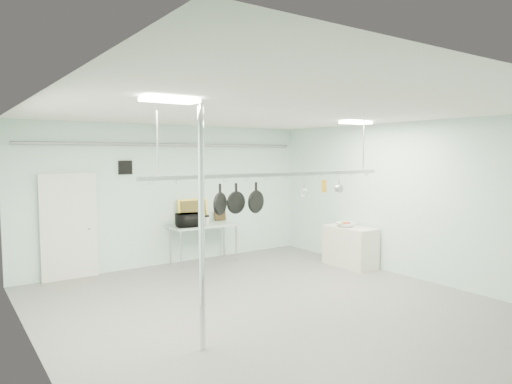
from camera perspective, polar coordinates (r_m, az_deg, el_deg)
floor at (r=7.66m, az=2.73°, el=-14.58°), size 8.00×8.00×0.00m
ceiling at (r=7.26m, az=2.83°, el=9.91°), size 7.00×8.00×0.02m
back_wall at (r=10.71m, az=-10.41°, el=-0.34°), size 7.00×0.02×3.20m
right_wall at (r=9.81m, az=19.11°, el=-0.99°), size 0.02×8.00×3.20m
door at (r=10.00m, az=-22.34°, el=-4.16°), size 1.10×0.10×2.20m
wall_vent at (r=10.25m, az=-16.02°, el=2.97°), size 0.30×0.04×0.30m
conduit_pipe at (r=10.59m, az=-10.30°, el=5.83°), size 6.60×0.07×0.07m
chrome_pole at (r=5.87m, az=-6.82°, el=-4.46°), size 0.08×0.08×3.20m
prep_table at (r=10.72m, az=-6.55°, el=-4.42°), size 1.60×0.70×0.91m
side_cabinet at (r=10.61m, az=11.67°, el=-6.69°), size 0.60×1.20×0.90m
pot_rack at (r=7.60m, az=2.61°, el=2.43°), size 4.80×0.06×1.00m
light_panel_left at (r=5.43m, az=-10.71°, el=11.25°), size 0.65×0.30×0.05m
light_panel_right at (r=9.32m, az=12.37°, el=8.48°), size 0.65×0.30×0.05m
microwave at (r=10.39m, az=-8.39°, el=-3.49°), size 0.59×0.45×0.30m
coffee_canister at (r=10.68m, az=-6.26°, el=-3.57°), size 0.17×0.17×0.18m
painting_large at (r=10.88m, az=-7.87°, el=-2.37°), size 0.78×0.15×0.58m
painting_small at (r=11.25m, az=-4.53°, el=-2.95°), size 0.30×0.09×0.25m
fruit_bowl at (r=10.50m, az=11.15°, el=-4.02°), size 0.46×0.46×0.10m
skillet_left at (r=7.01m, az=-4.52°, el=-0.89°), size 0.34×0.22×0.47m
skillet_mid at (r=7.16m, az=-2.51°, el=-0.82°), size 0.36×0.09×0.49m
skillet_right at (r=7.38m, az=-0.00°, el=-0.74°), size 0.38×0.15×0.51m
whisk at (r=7.99m, az=6.01°, el=0.41°), size 0.17×0.17×0.30m
grater at (r=8.32m, az=8.53°, el=0.74°), size 0.10×0.06×0.25m
saucepan at (r=8.58m, az=10.33°, el=0.81°), size 0.15×0.11×0.25m
fruit_cluster at (r=10.49m, az=11.15°, el=-3.81°), size 0.24×0.24×0.09m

